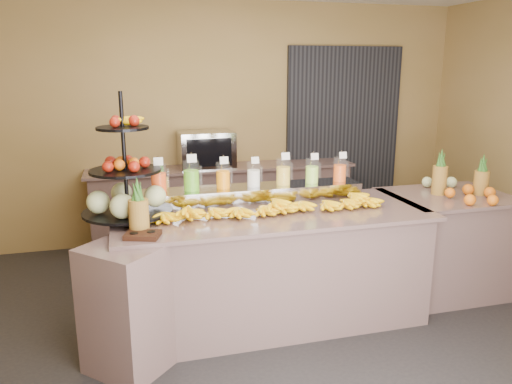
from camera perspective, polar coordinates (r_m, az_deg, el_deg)
name	(u,v)px	position (r m, az deg, el deg)	size (l,w,h in m)	color
ground	(283,336)	(4.08, 3.10, -16.08)	(6.00, 6.00, 0.00)	black
room_envelope	(278,88)	(4.34, 2.49, 11.78)	(6.04, 5.02, 2.82)	olive
buffet_counter	(260,270)	(4.06, 0.45, -8.85)	(2.75, 1.25, 0.93)	gray
right_counter	(444,243)	(4.95, 20.74, -5.49)	(1.08, 0.88, 0.93)	gray
back_ledge	(224,205)	(5.92, -3.70, -1.44)	(3.10, 0.55, 0.93)	gray
pitcher_tray	(254,195)	(4.19, -0.27, -0.34)	(1.85, 0.30, 0.15)	gray
juice_pitcher_orange_a	(159,180)	(4.03, -11.06, 1.38)	(0.12, 0.13, 0.30)	silver
juice_pitcher_green	(191,177)	(4.05, -7.40, 1.67)	(0.13, 0.14, 0.32)	silver
juice_pitcher_orange_b	(223,177)	(4.10, -3.79, 1.73)	(0.12, 0.12, 0.28)	silver
juice_pitcher_milk	(254,176)	(4.15, -0.28, 1.87)	(0.11, 0.11, 0.27)	silver
juice_pitcher_lemon	(283,173)	(4.23, 3.13, 2.18)	(0.12, 0.13, 0.29)	silver
juice_pitcher_lime	(312,172)	(4.31, 6.41, 2.28)	(0.11, 0.12, 0.28)	silver
juice_pitcher_orange_c	(340,170)	(4.42, 9.55, 2.44)	(0.11, 0.12, 0.27)	silver
banana_heap	(272,205)	(3.94, 1.80, -1.53)	(1.90, 0.17, 0.16)	yellow
fruit_stand	(133,187)	(3.87, -13.89, 0.54)	(0.74, 0.74, 0.95)	black
condiment_caddy	(143,235)	(3.47, -12.81, -4.81)	(0.23, 0.17, 0.03)	black
pineapple_left_a	(139,212)	(3.54, -13.26, -2.25)	(0.14, 0.14, 0.39)	brown
pineapple_left_b	(161,188)	(4.20, -10.78, 0.41)	(0.13, 0.13, 0.39)	brown
right_fruit_pile	(466,188)	(4.77, 22.84, 0.40)	(0.49, 0.47, 0.26)	brown
oven_warmer	(206,149)	(5.74, -5.73, 4.86)	(0.62, 0.43, 0.41)	gray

